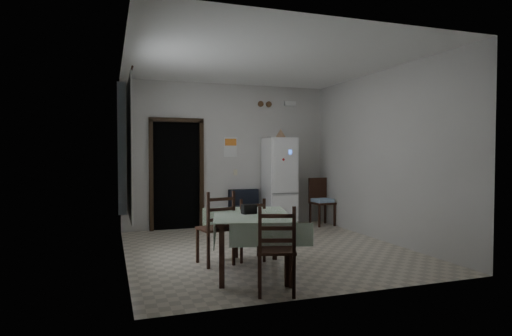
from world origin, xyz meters
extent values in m
plane|color=#BEB29B|center=(0.00, 0.00, 0.00)|extent=(4.50, 4.50, 0.00)
cube|color=black|center=(-1.05, 2.46, 1.05)|extent=(0.90, 0.45, 2.10)
cube|color=black|center=(-1.54, 2.22, 1.05)|extent=(0.08, 0.10, 2.18)
cube|color=black|center=(-0.56, 2.22, 1.05)|extent=(0.08, 0.10, 2.18)
cube|color=black|center=(-1.05, 2.22, 2.14)|extent=(1.06, 0.10, 0.08)
cube|color=silver|center=(-2.15, -0.20, 1.55)|extent=(0.10, 1.20, 1.60)
cube|color=silver|center=(-2.04, -0.20, 1.55)|extent=(0.02, 1.45, 1.85)
cylinder|color=black|center=(-2.03, -0.20, 2.50)|extent=(0.02, 1.60, 0.02)
cube|color=white|center=(0.05, 2.24, 1.62)|extent=(0.28, 0.02, 0.40)
cube|color=orange|center=(0.05, 2.23, 1.72)|extent=(0.24, 0.01, 0.14)
cube|color=beige|center=(0.15, 2.24, 1.10)|extent=(0.08, 0.02, 0.12)
cylinder|color=brown|center=(0.70, 2.23, 2.52)|extent=(0.12, 0.03, 0.12)
cylinder|color=brown|center=(0.88, 2.23, 2.52)|extent=(0.12, 0.03, 0.12)
cube|color=white|center=(1.35, 2.21, 2.55)|extent=(0.25, 0.07, 0.09)
cone|color=tan|center=(1.02, 1.93, 1.90)|extent=(0.23, 0.23, 0.18)
cube|color=black|center=(-0.64, -1.09, 0.79)|extent=(0.19, 0.13, 0.12)
camera|label=1|loc=(-2.30, -6.17, 1.50)|focal=30.00mm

